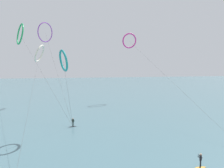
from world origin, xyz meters
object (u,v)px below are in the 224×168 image
Objects in this scene: kite_violet at (45,32)px; kite_magenta at (129,41)px; surfer_charcoal at (73,123)px; kite_teal at (63,61)px; kite_ivory at (39,53)px; kite_emerald at (20,34)px; surfer_amber at (200,161)px.

kite_violet is 28.85m from kite_magenta.
kite_teal reaches higher than surfer_charcoal.
surfer_charcoal is 0.03× the size of kite_ivory.
kite_violet reaches higher than kite_teal.
kite_magenta is 35.88m from kite_emerald.
surfer_charcoal is 12.40m from kite_teal.
surfer_charcoal is 0.12× the size of kite_teal.
kite_violet is at bearing -4.57° from kite_teal.
kite_violet reaches higher than kite_magenta.
kite_violet reaches higher than surfer_amber.
surfer_amber is at bearing 12.92° from kite_emerald.
surfer_charcoal is 24.24m from surfer_amber.
kite_emerald is (-5.40, -5.20, -1.41)m from kite_violet.
kite_violet is 1.62× the size of kite_teal.
kite_emerald is at bearing -5.68° from kite_violet.
kite_magenta reaches higher than surfer_charcoal.
kite_teal is (-1.53, -3.30, 11.85)m from surfer_charcoal.
kite_teal is (-15.28, 16.66, 11.85)m from surfer_amber.
kite_emerald is (-32.37, -15.45, -1.02)m from kite_magenta.
kite_teal is (10.32, -18.19, -6.82)m from kite_emerald.
surfer_charcoal is at bearing -41.28° from kite_teal.
kite_violet is 1.07× the size of kite_emerald.
kite_violet is at bearing -110.18° from surfer_charcoal.
surfer_charcoal is at bearing -101.23° from surfer_amber.
surfer_amber is 53.92m from kite_ivory.
surfer_charcoal is 0.07× the size of kite_violet.
kite_magenta is at bearing -49.69° from kite_teal.
surfer_charcoal is at bearing 15.12° from kite_emerald.
kite_violet is at bearing 12.75° from kite_magenta.
kite_ivory is 30.02m from kite_magenta.
kite_magenta is 40.98m from kite_teal.
surfer_charcoal is 26.66m from kite_emerald.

